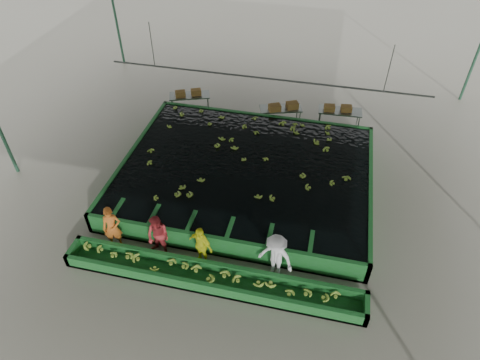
% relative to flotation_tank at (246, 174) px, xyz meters
% --- Properties ---
extents(ground, '(80.00, 80.00, 0.00)m').
position_rel_flotation_tank_xyz_m(ground, '(0.00, -1.50, -0.45)').
color(ground, gray).
rests_on(ground, ground).
extents(shed_roof, '(20.00, 22.00, 0.04)m').
position_rel_flotation_tank_xyz_m(shed_roof, '(0.00, -1.50, 4.55)').
color(shed_roof, slate).
rests_on(shed_roof, shed_posts).
extents(shed_posts, '(20.00, 22.00, 5.00)m').
position_rel_flotation_tank_xyz_m(shed_posts, '(0.00, -1.50, 2.05)').
color(shed_posts, '#2B5C41').
rests_on(shed_posts, ground).
extents(flotation_tank, '(10.00, 8.00, 0.90)m').
position_rel_flotation_tank_xyz_m(flotation_tank, '(0.00, 0.00, 0.00)').
color(flotation_tank, '#1B6126').
rests_on(flotation_tank, ground).
extents(tank_water, '(9.70, 7.70, 0.00)m').
position_rel_flotation_tank_xyz_m(tank_water, '(0.00, -0.00, 0.40)').
color(tank_water, black).
rests_on(tank_water, flotation_tank).
extents(sorting_trough, '(10.00, 1.00, 0.50)m').
position_rel_flotation_tank_xyz_m(sorting_trough, '(0.00, -5.10, -0.20)').
color(sorting_trough, '#1B6126').
rests_on(sorting_trough, ground).
extents(cableway_rail, '(0.08, 0.08, 14.00)m').
position_rel_flotation_tank_xyz_m(cableway_rail, '(0.00, 3.50, 2.55)').
color(cableway_rail, '#59605B').
rests_on(cableway_rail, shed_roof).
extents(rail_hanger_left, '(0.04, 0.04, 2.00)m').
position_rel_flotation_tank_xyz_m(rail_hanger_left, '(-5.00, 3.50, 3.55)').
color(rail_hanger_left, '#59605B').
rests_on(rail_hanger_left, shed_roof).
extents(rail_hanger_right, '(0.04, 0.04, 2.00)m').
position_rel_flotation_tank_xyz_m(rail_hanger_right, '(5.00, 3.50, 3.55)').
color(rail_hanger_right, '#59605B').
rests_on(rail_hanger_right, shed_roof).
extents(worker_a, '(0.75, 0.62, 1.76)m').
position_rel_flotation_tank_xyz_m(worker_a, '(-3.75, -4.30, 0.43)').
color(worker_a, orange).
rests_on(worker_a, ground).
extents(worker_b, '(0.98, 0.85, 1.73)m').
position_rel_flotation_tank_xyz_m(worker_b, '(-2.07, -4.30, 0.41)').
color(worker_b, '#B12E31').
rests_on(worker_b, ground).
extents(worker_c, '(1.03, 0.73, 1.62)m').
position_rel_flotation_tank_xyz_m(worker_c, '(-0.58, -4.30, 0.36)').
color(worker_c, '#EFF41D').
rests_on(worker_c, ground).
extents(worker_d, '(1.34, 0.99, 1.84)m').
position_rel_flotation_tank_xyz_m(worker_d, '(1.95, -4.30, 0.47)').
color(worker_d, white).
rests_on(worker_d, ground).
extents(packing_table_left, '(2.15, 1.42, 0.91)m').
position_rel_flotation_tank_xyz_m(packing_table_left, '(-3.97, 4.84, 0.00)').
color(packing_table_left, '#59605B').
rests_on(packing_table_left, ground).
extents(packing_table_mid, '(2.13, 1.36, 0.90)m').
position_rel_flotation_tank_xyz_m(packing_table_mid, '(0.68, 4.67, 0.00)').
color(packing_table_mid, '#59605B').
rests_on(packing_table_mid, ground).
extents(packing_table_right, '(2.07, 0.92, 0.92)m').
position_rel_flotation_tank_xyz_m(packing_table_right, '(3.48, 5.07, 0.01)').
color(packing_table_right, '#59605B').
rests_on(packing_table_right, ground).
extents(box_stack_left, '(1.31, 0.87, 0.28)m').
position_rel_flotation_tank_xyz_m(box_stack_left, '(-4.01, 4.78, 0.46)').
color(box_stack_left, brown).
rests_on(box_stack_left, packing_table_left).
extents(box_stack_mid, '(1.45, 1.00, 0.31)m').
position_rel_flotation_tank_xyz_m(box_stack_mid, '(0.82, 4.58, 0.45)').
color(box_stack_mid, brown).
rests_on(box_stack_mid, packing_table_mid).
extents(box_stack_right, '(1.33, 0.56, 0.28)m').
position_rel_flotation_tank_xyz_m(box_stack_right, '(3.35, 5.01, 0.48)').
color(box_stack_right, brown).
rests_on(box_stack_right, packing_table_right).
extents(floating_bananas, '(8.35, 5.69, 0.11)m').
position_rel_flotation_tank_xyz_m(floating_bananas, '(0.00, 0.80, 0.40)').
color(floating_bananas, '#8BB537').
rests_on(floating_bananas, tank_water).
extents(trough_bananas, '(8.31, 0.55, 0.11)m').
position_rel_flotation_tank_xyz_m(trough_bananas, '(0.00, -5.10, -0.05)').
color(trough_bananas, '#8BB537').
rests_on(trough_bananas, sorting_trough).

